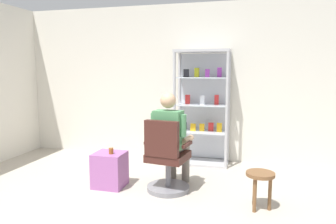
# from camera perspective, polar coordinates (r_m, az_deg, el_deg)

# --- Properties ---
(back_wall) EXTENTS (6.00, 0.10, 2.70)m
(back_wall) POSITION_cam_1_polar(r_m,az_deg,el_deg) (5.55, 2.60, 5.35)
(back_wall) COLOR silver
(back_wall) RESTS_ON ground
(display_cabinet_main) EXTENTS (0.90, 0.45, 1.90)m
(display_cabinet_main) POSITION_cam_1_polar(r_m,az_deg,el_deg) (5.28, 6.30, 0.95)
(display_cabinet_main) COLOR #B7B7BC
(display_cabinet_main) RESTS_ON ground
(office_chair) EXTENTS (0.60, 0.56, 0.96)m
(office_chair) POSITION_cam_1_polar(r_m,az_deg,el_deg) (4.07, -0.27, -9.17)
(office_chair) COLOR slate
(office_chair) RESTS_ON ground
(seated_shopkeeper) EXTENTS (0.53, 0.60, 1.29)m
(seated_shopkeeper) POSITION_cam_1_polar(r_m,az_deg,el_deg) (4.14, 0.62, -4.34)
(seated_shopkeeper) COLOR slate
(seated_shopkeeper) RESTS_ON ground
(storage_crate) EXTENTS (0.40, 0.38, 0.47)m
(storage_crate) POSITION_cam_1_polar(r_m,az_deg,el_deg) (4.37, -10.58, -10.30)
(storage_crate) COLOR #9E599E
(storage_crate) RESTS_ON ground
(tea_glass) EXTENTS (0.06, 0.06, 0.08)m
(tea_glass) POSITION_cam_1_polar(r_m,az_deg,el_deg) (4.24, -10.35, -7.00)
(tea_glass) COLOR brown
(tea_glass) RESTS_ON storage_crate
(wooden_stool) EXTENTS (0.32, 0.32, 0.43)m
(wooden_stool) POSITION_cam_1_polar(r_m,az_deg,el_deg) (3.75, 16.48, -11.80)
(wooden_stool) COLOR brown
(wooden_stool) RESTS_ON ground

